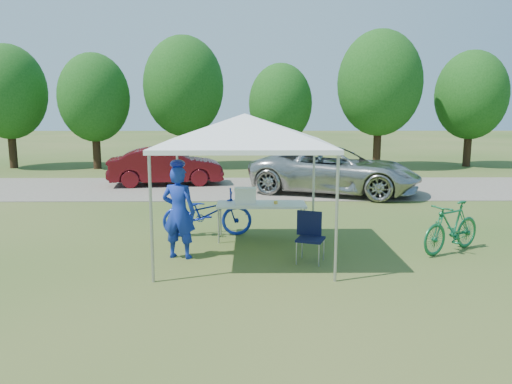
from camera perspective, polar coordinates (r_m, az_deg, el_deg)
ground at (r=9.80m, az=-1.23°, el=-7.20°), size 100.00×100.00×0.00m
gravel_strip at (r=17.60m, az=-0.96°, el=0.46°), size 24.00×5.00×0.02m
canopy at (r=9.37m, az=-1.29°, el=8.50°), size 4.53×4.53×3.00m
treeline at (r=23.43m, az=-1.64°, el=11.42°), size 24.89×4.28×6.30m
folding_table at (r=10.78m, az=0.60°, el=-1.54°), size 1.91×0.80×0.79m
folding_chair at (r=9.36m, az=6.18°, el=-4.59°), size 0.60×0.63×0.92m
cooler at (r=10.74m, az=-1.22°, el=-0.42°), size 0.47×0.32×0.34m
ice_cream_cup at (r=10.73m, az=2.27°, el=-1.20°), size 0.08×0.08×0.06m
cyclist at (r=9.52m, az=-8.81°, el=-2.31°), size 0.73×0.56×1.77m
bike_blue at (r=11.14m, az=-5.58°, el=-2.41°), size 2.02×0.86×1.04m
bike_green at (r=10.59m, az=21.46°, el=-3.76°), size 1.67×1.32×1.01m
minivan at (r=16.66m, az=8.99°, el=2.50°), size 6.05×4.32×1.53m
sedan at (r=18.52m, az=-10.25°, el=2.92°), size 4.29×2.05×1.36m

